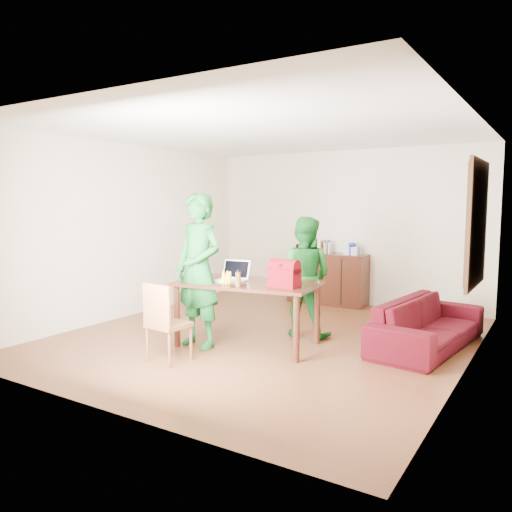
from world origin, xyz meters
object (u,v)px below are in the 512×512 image
Objects in this scene: bottle at (238,278)px; sofa at (428,324)px; person_far at (304,277)px; table at (248,290)px; chair at (168,338)px; red_bag at (284,276)px; laptop at (231,278)px; person_near at (198,270)px.

bottle is 2.43m from sofa.
table is at bearing 56.80° from person_far.
red_bag is (0.99, 0.91, 0.67)m from chair.
laptop is at bearing 125.92° from sofa.
chair is 1.51m from red_bag.
laptop is (-0.20, -0.08, 0.15)m from table.
table is 1.18m from chair.
sofa is at bearing 37.42° from bottle.
sofa is (2.15, 1.17, -0.56)m from laptop.
red_bag is (0.49, 0.23, 0.03)m from bottle.
red_bag is (1.07, 0.25, -0.02)m from person_near.
chair is 1.13m from laptop.
laptop is 0.39m from bottle.
laptop is 0.78m from red_bag.
table is at bearing 104.26° from bottle.
person_near is (-0.50, -0.35, 0.26)m from table.
person_far is 4.05× the size of laptop.
sofa is at bearing -174.96° from person_far.
sofa is at bearing 38.58° from person_near.
red_bag reaches higher than table.
person_far is 1.17m from bottle.
table is at bearing 72.01° from chair.
red_bag is at bearing -9.30° from laptop.
person_near is 4.84× the size of laptop.
chair is (-0.42, -1.02, -0.44)m from table.
person_near is at bearing -145.42° from laptop.
laptop is (0.22, 0.93, 0.59)m from chair.
table is at bearing 126.50° from sofa.
sofa is (1.38, 1.19, -0.64)m from red_bag.
person_near is at bearing 101.15° from chair.
red_bag is at bearing 46.89° from chair.
person_near reaches higher than laptop.
person_near is at bearing -163.93° from red_bag.
red_bag is at bearing -18.62° from table.
red_bag is (0.58, -0.10, 0.23)m from table.
table is at bearing 43.52° from person_near.
person_near is 0.95× the size of sofa.
bottle is 0.09× the size of sofa.
bottle is 0.55m from red_bag.
sofa is (2.37, 2.11, 0.03)m from chair.
chair reaches higher than sofa.
sofa is (1.87, 1.43, -0.61)m from bottle.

